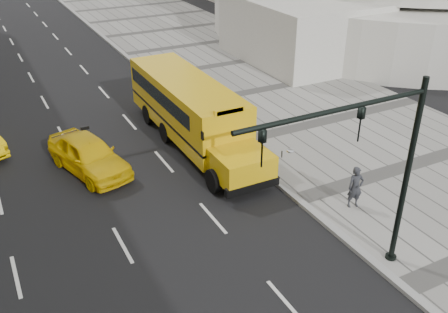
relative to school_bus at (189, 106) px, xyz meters
name	(u,v)px	position (x,y,z in m)	size (l,w,h in m)	color
ground	(110,174)	(-4.50, -1.56, -1.76)	(140.00, 140.00, 0.00)	black
sidewalk_museum	(331,121)	(7.50, -1.56, -1.69)	(12.00, 140.00, 0.15)	gray
curb_museum	(232,144)	(1.50, -1.56, -1.69)	(0.30, 140.00, 0.15)	gray
school_bus	(189,106)	(0.00, 0.00, 0.00)	(2.96, 11.56, 3.19)	gold
taxi_near	(89,155)	(-5.16, -0.89, -0.96)	(1.91, 4.74, 1.61)	yellow
pedestrian	(355,187)	(3.05, -8.53, -0.78)	(0.61, 0.40, 1.67)	#292B30
traffic_signal	(375,163)	(0.69, -11.52, 2.33)	(6.18, 0.36, 6.40)	black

